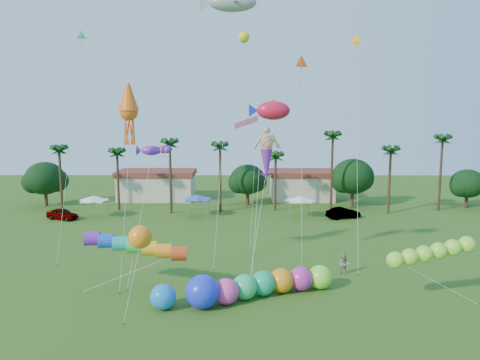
{
  "coord_description": "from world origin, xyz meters",
  "views": [
    {
      "loc": [
        0.19,
        -26.46,
        14.27
      ],
      "look_at": [
        0.0,
        10.0,
        9.0
      ],
      "focal_mm": 35.0,
      "sensor_mm": 36.0,
      "label": 1
    }
  ],
  "objects_px": {
    "caterpillar_inflatable": "(256,285)",
    "blue_ball": "(163,297)",
    "car_a": "(62,214)",
    "car_b": "(343,213)",
    "spectator_b": "(344,264)"
  },
  "relations": [
    {
      "from": "car_a",
      "to": "spectator_b",
      "type": "height_order",
      "value": "spectator_b"
    },
    {
      "from": "spectator_b",
      "to": "blue_ball",
      "type": "xyz_separation_m",
      "value": [
        -14.83,
        -7.52,
        0.01
      ]
    },
    {
      "from": "caterpillar_inflatable",
      "to": "blue_ball",
      "type": "distance_m",
      "value": 7.16
    },
    {
      "from": "car_b",
      "to": "caterpillar_inflatable",
      "type": "relative_size",
      "value": 0.38
    },
    {
      "from": "car_a",
      "to": "caterpillar_inflatable",
      "type": "xyz_separation_m",
      "value": [
        25.32,
        -26.83,
        0.3
      ]
    },
    {
      "from": "car_b",
      "to": "spectator_b",
      "type": "xyz_separation_m",
      "value": [
        -4.67,
        -22.19,
        0.19
      ]
    },
    {
      "from": "car_b",
      "to": "spectator_b",
      "type": "height_order",
      "value": "spectator_b"
    },
    {
      "from": "spectator_b",
      "to": "blue_ball",
      "type": "bearing_deg",
      "value": -128.23
    },
    {
      "from": "car_a",
      "to": "blue_ball",
      "type": "relative_size",
      "value": 2.32
    },
    {
      "from": "car_b",
      "to": "blue_ball",
      "type": "bearing_deg",
      "value": 128.2
    },
    {
      "from": "car_a",
      "to": "caterpillar_inflatable",
      "type": "distance_m",
      "value": 36.89
    },
    {
      "from": "car_a",
      "to": "blue_ball",
      "type": "height_order",
      "value": "blue_ball"
    },
    {
      "from": "car_a",
      "to": "car_b",
      "type": "height_order",
      "value": "car_b"
    },
    {
      "from": "spectator_b",
      "to": "caterpillar_inflatable",
      "type": "xyz_separation_m",
      "value": [
        -7.98,
        -5.43,
        0.11
      ]
    },
    {
      "from": "spectator_b",
      "to": "car_a",
      "type": "bearing_deg",
      "value": 172.14
    }
  ]
}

